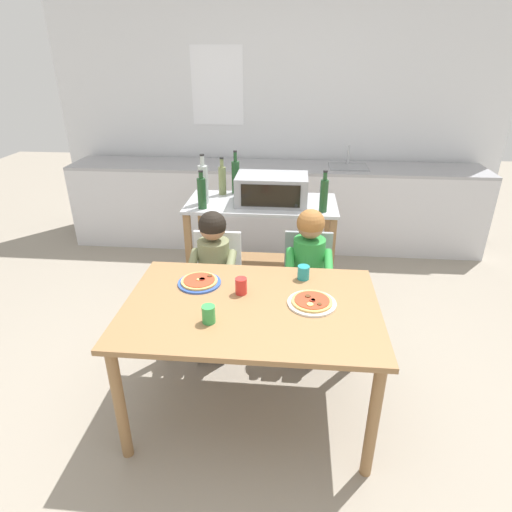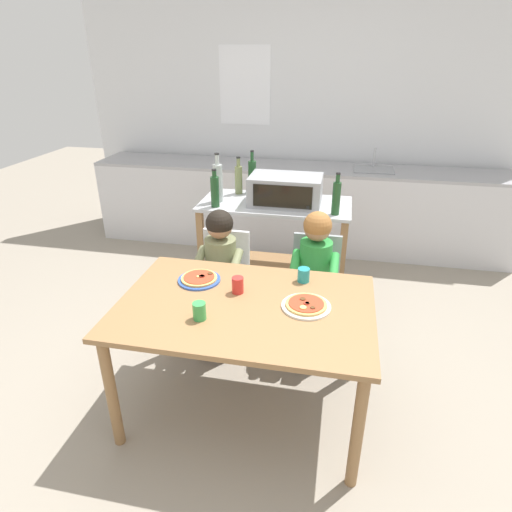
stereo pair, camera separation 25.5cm
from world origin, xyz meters
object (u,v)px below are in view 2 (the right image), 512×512
Objects in this scene: pizza_plate_blue_rimmed at (199,279)px; drinking_cup_teal at (304,275)px; child_in_green_shirt at (314,268)px; drinking_cup_green at (199,311)px; dining_table at (245,318)px; bottle_tall_green_wine at (218,182)px; pizza_plate_white at (306,305)px; bottle_brown_beer at (215,191)px; toaster_oven at (286,190)px; kitchen_island_cart at (275,236)px; bottle_slim_sauce at (336,197)px; drinking_cup_red at (238,285)px; child_in_olive_shirt at (219,264)px; bottle_dark_olive_oil at (252,176)px; dining_chair_right at (314,283)px; dining_chair_left at (224,278)px; bottle_clear_vinegar at (239,179)px.

drinking_cup_teal reaches higher than pizza_plate_blue_rimmed.
child_in_green_shirt reaches higher than drinking_cup_green.
bottle_tall_green_wine is at bearing 112.00° from dining_table.
bottle_brown_beer is at bearing 127.28° from pizza_plate_white.
toaster_oven is at bearing 4.64° from bottle_tall_green_wine.
toaster_oven is 0.40× the size of dining_table.
bottle_slim_sauce reaches higher than kitchen_island_cart.
drinking_cup_green is at bearing -77.99° from bottle_tall_green_wine.
drinking_cup_red is at bearing -18.65° from pizza_plate_blue_rimmed.
child_in_olive_shirt is (0.17, -0.63, -0.40)m from bottle_tall_green_wine.
drinking_cup_red reaches higher than pizza_plate_blue_rimmed.
drinking_cup_teal is (0.57, -1.21, -0.26)m from bottle_dark_olive_oil.
bottle_tall_green_wine reaches higher than dining_chair_right.
drinking_cup_green is at bearing -118.64° from dining_chair_right.
drinking_cup_teal is at bearing -33.60° from dining_chair_left.
bottle_slim_sauce reaches higher than drinking_cup_teal.
drinking_cup_teal is 0.41m from drinking_cup_red.
toaster_oven is at bearing -37.68° from bottle_dark_olive_oil.
bottle_clear_vinegar reaches higher than drinking_cup_red.
bottle_brown_beer reaches higher than dining_chair_left.
bottle_clear_vinegar is 0.30× the size of child_in_green_shirt.
pizza_plate_white is 0.57m from drinking_cup_green.
bottle_brown_beer reaches higher than dining_chair_right.
toaster_oven is 0.78m from dining_chair_right.
child_in_green_shirt is (0.66, 0.05, 0.01)m from child_in_olive_shirt.
pizza_plate_blue_rimmed is at bearing 161.35° from drinking_cup_red.
child_in_olive_shirt is at bearing -85.95° from bottle_clear_vinegar.
bottle_clear_vinegar is 0.99× the size of bottle_slim_sauce.
dining_table is 1.72× the size of dining_chair_right.
bottle_brown_beer is 0.82× the size of bottle_dark_olive_oil.
dining_table is at bearing -61.55° from child_in_olive_shirt.
drinking_cup_green is (-0.48, -0.51, 0.00)m from drinking_cup_teal.
dining_table is 5.48× the size of pizza_plate_blue_rimmed.
kitchen_island_cart is at bearing 106.55° from pizza_plate_white.
pizza_plate_white is at bearing -55.42° from bottle_tall_green_wine.
child_in_green_shirt is 4.03× the size of pizza_plate_blue_rimmed.
toaster_oven is at bearing 115.37° from child_in_green_shirt.
dining_table is 16.47× the size of drinking_cup_teal.
bottle_brown_beer is at bearing -156.96° from kitchen_island_cart.
child_in_green_shirt is at bearing 82.52° from drinking_cup_teal.
child_in_olive_shirt is at bearing 118.45° from dining_table.
toaster_oven is 0.69× the size of dining_chair_right.
bottle_dark_olive_oil is 1.12m from dining_chair_right.
child_in_olive_shirt is at bearing -146.28° from bottle_slim_sauce.
kitchen_island_cart is 1.20m from drinking_cup_red.
child_in_green_shirt is at bearing -59.48° from kitchen_island_cart.
dining_table is at bearing -113.00° from dining_chair_right.
bottle_brown_beer is at bearing 99.97° from pizza_plate_blue_rimmed.
bottle_brown_beer is 1.13m from drinking_cup_teal.
dining_table is at bearing -88.02° from kitchen_island_cart.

